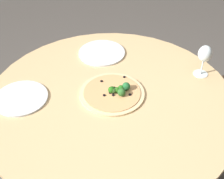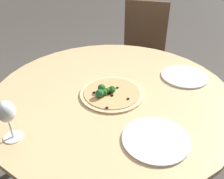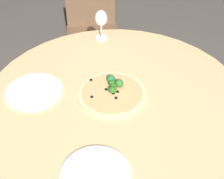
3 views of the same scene
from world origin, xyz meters
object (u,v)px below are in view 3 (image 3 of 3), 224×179
(chair_2, at_px, (93,27))
(wine_glass, at_px, (101,19))
(pizza, at_px, (112,92))
(plate_near, at_px, (96,175))
(plate_far, at_px, (34,91))

(chair_2, relative_size, wine_glass, 5.12)
(chair_2, bearing_deg, wine_glass, -89.74)
(chair_2, distance_m, pizza, 1.06)
(plate_near, bearing_deg, chair_2, -116.46)
(plate_near, xyz_separation_m, plate_far, (0.04, -0.56, 0.00))
(chair_2, height_order, plate_near, chair_2)
(wine_glass, bearing_deg, plate_far, 27.71)
(pizza, bearing_deg, plate_far, -31.63)
(chair_2, distance_m, plate_near, 1.50)
(plate_near, height_order, plate_far, same)
(pizza, distance_m, wine_glass, 0.52)
(pizza, relative_size, plate_near, 1.24)
(plate_far, bearing_deg, chair_2, -132.32)
(pizza, height_order, wine_glass, wine_glass)
(wine_glass, bearing_deg, pizza, 67.31)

